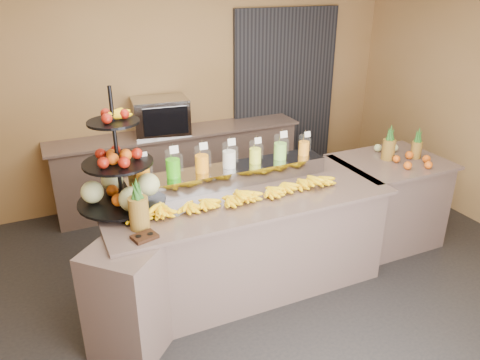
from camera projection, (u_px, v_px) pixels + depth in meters
ground at (259, 301)px, 4.17m from camera, size 6.00×6.00×0.00m
room_envelope at (242, 73)px, 4.15m from camera, size 6.04×5.02×2.82m
buffet_counter at (236, 245)px, 4.16m from camera, size 2.75×1.25×0.93m
right_counter at (386, 201)px, 4.97m from camera, size 1.08×0.88×0.93m
back_ledge at (180, 166)px, 5.86m from camera, size 3.10×0.55×0.93m
pitcher_tray at (229, 175)px, 4.24m from camera, size 1.85×0.30×0.15m
juice_pitcher_orange_a at (143, 171)px, 3.87m from camera, size 0.12×0.13×0.29m
juice_pitcher_green at (173, 166)px, 3.97m from camera, size 0.13×0.13×0.31m
juice_pitcher_orange_b at (202, 161)px, 4.07m from camera, size 0.12×0.13×0.30m
juice_pitcher_milk at (229, 157)px, 4.17m from camera, size 0.12×0.13×0.30m
juice_pitcher_lemon at (255, 154)px, 4.27m from camera, size 0.11×0.12×0.27m
juice_pitcher_lime at (280, 149)px, 4.37m from camera, size 0.12×0.13×0.30m
juice_pitcher_orange_c at (304, 146)px, 4.47m from camera, size 0.11×0.11×0.26m
banana_heap at (238, 194)px, 3.91m from camera, size 1.86×0.17×0.15m
fruit_stand at (126, 178)px, 3.75m from camera, size 0.74×0.74×1.00m
condiment_caddy at (145, 237)px, 3.36m from camera, size 0.20×0.17×0.03m
pineapple_left_a at (139, 210)px, 3.44m from camera, size 0.15×0.15×0.41m
pineapple_left_b at (136, 176)px, 4.03m from camera, size 0.13×0.13×0.39m
right_fruit_pile at (407, 155)px, 4.72m from camera, size 0.40×0.38×0.21m
oven_warmer at (160, 116)px, 5.51m from camera, size 0.68×0.51×0.43m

